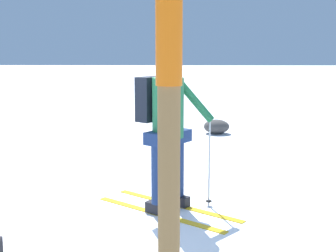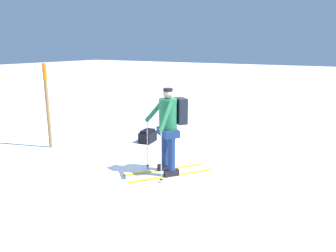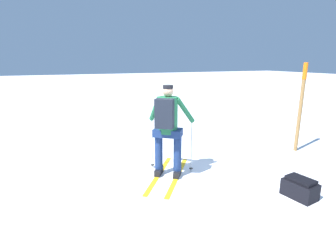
{
  "view_description": "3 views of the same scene",
  "coord_description": "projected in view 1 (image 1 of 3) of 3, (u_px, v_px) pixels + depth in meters",
  "views": [
    {
      "loc": [
        -0.55,
        4.87,
        1.89
      ],
      "look_at": [
        -0.45,
        -0.31,
        0.99
      ],
      "focal_mm": 50.0,
      "sensor_mm": 36.0,
      "label": 1
    },
    {
      "loc": [
        -5.81,
        -3.58,
        2.53
      ],
      "look_at": [
        -0.45,
        -0.31,
        0.99
      ],
      "focal_mm": 35.0,
      "sensor_mm": 36.0,
      "label": 2
    },
    {
      "loc": [
        3.86,
        -2.18,
        2.17
      ],
      "look_at": [
        -0.45,
        -0.31,
        0.99
      ],
      "focal_mm": 28.0,
      "sensor_mm": 36.0,
      "label": 3
    }
  ],
  "objects": [
    {
      "name": "trail_marker",
      "position": [
        169.0,
        218.0,
        1.8
      ],
      "size": [
        0.1,
        0.1,
        2.12
      ],
      "color": "olive",
      "rests_on": "ground_plane"
    },
    {
      "name": "skier",
      "position": [
        166.0,
        124.0,
        5.27
      ],
      "size": [
        1.71,
        1.43,
        1.74
      ],
      "color": "gold",
      "rests_on": "ground_plane"
    },
    {
      "name": "ground_plane",
      "position": [
        127.0,
        219.0,
        5.13
      ],
      "size": [
        80.0,
        80.0,
        0.0
      ],
      "primitive_type": "plane",
      "color": "white"
    },
    {
      "name": "rock_boulder",
      "position": [
        217.0,
        127.0,
        10.11
      ],
      "size": [
        0.55,
        0.47,
        0.3
      ],
      "primitive_type": "ellipsoid",
      "color": "#474442",
      "rests_on": "ground_plane"
    }
  ]
}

